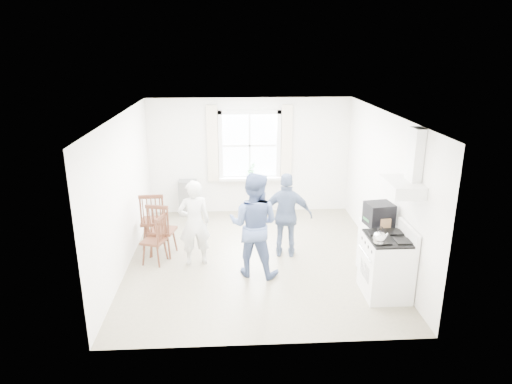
% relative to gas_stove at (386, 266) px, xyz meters
% --- Properties ---
extents(room_shell, '(4.62, 5.12, 2.64)m').
position_rel_gas_stove_xyz_m(room_shell, '(-1.91, 1.35, 0.82)').
color(room_shell, gray).
rests_on(room_shell, ground).
extents(window_assembly, '(1.88, 0.24, 1.70)m').
position_rel_gas_stove_xyz_m(window_assembly, '(-1.91, 3.80, 0.98)').
color(window_assembly, white).
rests_on(window_assembly, room_shell).
extents(range_hood, '(0.45, 0.76, 0.94)m').
position_rel_gas_stove_xyz_m(range_hood, '(0.16, -0.00, 1.42)').
color(range_hood, silver).
rests_on(range_hood, room_shell).
extents(shelf_unit, '(0.40, 0.30, 0.80)m').
position_rel_gas_stove_xyz_m(shelf_unit, '(-3.31, 3.68, -0.08)').
color(shelf_unit, gray).
rests_on(shelf_unit, ground).
extents(gas_stove, '(0.68, 0.76, 1.12)m').
position_rel_gas_stove_xyz_m(gas_stove, '(0.00, 0.00, 0.00)').
color(gas_stove, white).
rests_on(gas_stove, ground).
extents(kettle, '(0.19, 0.19, 0.26)m').
position_rel_gas_stove_xyz_m(kettle, '(-0.22, -0.21, 0.56)').
color(kettle, silver).
rests_on(kettle, gas_stove).
extents(low_cabinet, '(0.50, 0.55, 0.90)m').
position_rel_gas_stove_xyz_m(low_cabinet, '(0.07, 0.70, -0.03)').
color(low_cabinet, silver).
rests_on(low_cabinet, ground).
extents(stereo_stack, '(0.46, 0.43, 0.37)m').
position_rel_gas_stove_xyz_m(stereo_stack, '(0.03, 0.63, 0.60)').
color(stereo_stack, black).
rests_on(stereo_stack, low_cabinet).
extents(cardboard_box, '(0.28, 0.21, 0.17)m').
position_rel_gas_stove_xyz_m(cardboard_box, '(0.04, 0.53, 0.50)').
color(cardboard_box, '#936E47').
rests_on(cardboard_box, low_cabinet).
extents(windsor_chair_a, '(0.48, 0.47, 1.10)m').
position_rel_gas_stove_xyz_m(windsor_chair_a, '(-3.81, 1.90, 0.19)').
color(windsor_chair_a, '#452216').
rests_on(windsor_chair_a, ground).
extents(windsor_chair_b, '(0.52, 0.51, 1.03)m').
position_rel_gas_stove_xyz_m(windsor_chair_b, '(-3.63, 1.51, 0.14)').
color(windsor_chair_b, '#452216').
rests_on(windsor_chair_b, ground).
extents(windsor_chair_c, '(0.47, 0.48, 0.91)m').
position_rel_gas_stove_xyz_m(windsor_chair_c, '(-3.61, 1.27, 0.07)').
color(windsor_chair_c, '#452216').
rests_on(windsor_chair_c, ground).
extents(person_left, '(0.66, 0.66, 1.53)m').
position_rel_gas_stove_xyz_m(person_left, '(-2.98, 1.21, 0.28)').
color(person_left, silver).
rests_on(person_left, ground).
extents(person_mid, '(1.09, 1.09, 1.76)m').
position_rel_gas_stove_xyz_m(person_mid, '(-1.98, 0.79, 0.40)').
color(person_mid, '#4F6393').
rests_on(person_mid, ground).
extents(person_right, '(1.03, 1.03, 1.55)m').
position_rel_gas_stove_xyz_m(person_right, '(-1.35, 1.45, 0.29)').
color(person_right, navy).
rests_on(person_right, ground).
extents(potted_plant, '(0.24, 0.24, 0.34)m').
position_rel_gas_stove_xyz_m(potted_plant, '(-1.88, 3.71, 0.54)').
color(potted_plant, '#32713A').
rests_on(potted_plant, window_assembly).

